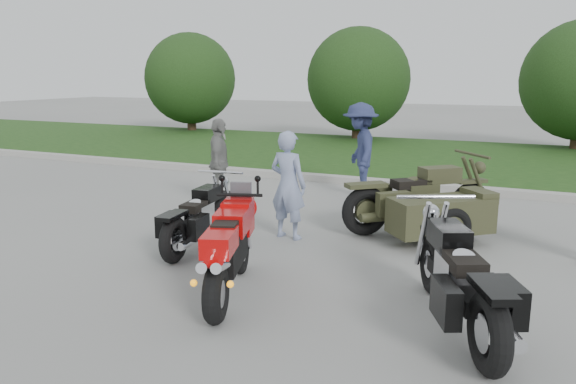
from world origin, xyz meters
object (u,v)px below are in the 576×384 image
at_px(person_denim, 360,151).
at_px(cruiser_left, 197,220).
at_px(cruiser_sidecar, 429,209).
at_px(person_back, 219,163).
at_px(cruiser_right, 461,284).
at_px(person_stripe, 288,185).
at_px(sportbike_red, 229,248).

bearing_deg(person_denim, cruiser_left, -40.12).
height_order(cruiser_sidecar, person_denim, person_denim).
xyz_separation_m(cruiser_left, person_back, (-1.05, 2.34, 0.40)).
bearing_deg(cruiser_right, person_stripe, 116.52).
bearing_deg(person_stripe, cruiser_sidecar, -149.07).
bearing_deg(person_denim, person_stripe, -27.92).
relative_size(cruiser_right, cruiser_sidecar, 1.00).
relative_size(cruiser_left, person_back, 1.30).
height_order(person_stripe, person_denim, person_denim).
bearing_deg(person_denim, cruiser_sidecar, 11.86).
relative_size(sportbike_red, cruiser_sidecar, 0.86).
xyz_separation_m(cruiser_left, cruiser_sidecar, (2.85, 1.77, 0.05)).
xyz_separation_m(sportbike_red, cruiser_right, (2.40, 0.16, -0.08)).
distance_m(cruiser_left, cruiser_sidecar, 3.36).
bearing_deg(sportbike_red, cruiser_sidecar, 44.41).
relative_size(person_stripe, person_denim, 0.86).
bearing_deg(person_stripe, sportbike_red, 107.16).
bearing_deg(cruiser_sidecar, person_stripe, -109.39).
relative_size(person_denim, person_back, 1.15).
height_order(person_denim, person_back, person_denim).
bearing_deg(sportbike_red, person_denim, 73.38).
relative_size(cruiser_sidecar, person_denim, 1.21).
bearing_deg(cruiser_sidecar, sportbike_red, -68.34).
bearing_deg(person_stripe, cruiser_right, 150.36).
xyz_separation_m(cruiser_sidecar, person_denim, (-1.78, 2.33, 0.47)).
distance_m(cruiser_right, person_back, 5.92).
height_order(cruiser_left, person_stripe, person_stripe).
relative_size(cruiser_right, person_back, 1.40).
bearing_deg(cruiser_sidecar, cruiser_right, -25.82).
relative_size(person_stripe, person_back, 0.99).
relative_size(cruiser_sidecar, person_back, 1.40).
bearing_deg(person_denim, sportbike_red, -23.23).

